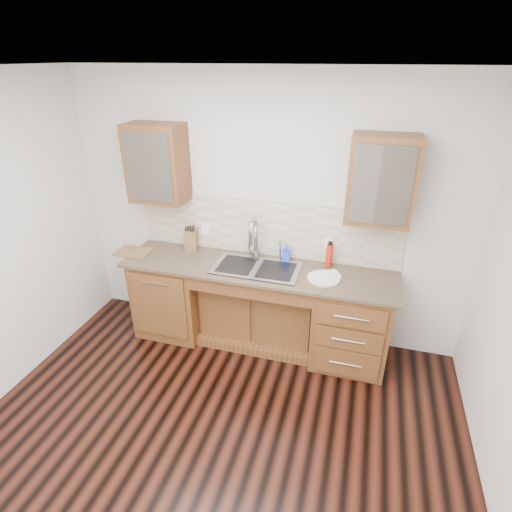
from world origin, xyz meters
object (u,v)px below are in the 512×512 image
(soap_bottle, at_px, (286,253))
(plate, at_px, (324,278))
(cutting_board, at_px, (133,252))
(knife_block, at_px, (192,239))
(water_bottle, at_px, (329,256))

(soap_bottle, height_order, plate, soap_bottle)
(soap_bottle, xyz_separation_m, cutting_board, (-1.58, -0.26, -0.08))
(soap_bottle, distance_m, knife_block, 1.03)
(water_bottle, relative_size, cutting_board, 0.67)
(plate, distance_m, cutting_board, 2.00)
(soap_bottle, relative_size, cutting_board, 0.48)
(water_bottle, xyz_separation_m, knife_block, (-1.45, 0.02, -0.01))
(soap_bottle, bearing_deg, knife_block, 173.62)
(water_bottle, bearing_deg, soap_bottle, 179.41)
(soap_bottle, height_order, water_bottle, water_bottle)
(soap_bottle, relative_size, water_bottle, 0.71)
(knife_block, bearing_deg, soap_bottle, -11.67)
(water_bottle, height_order, plate, water_bottle)
(soap_bottle, relative_size, plate, 0.56)
(water_bottle, distance_m, plate, 0.28)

